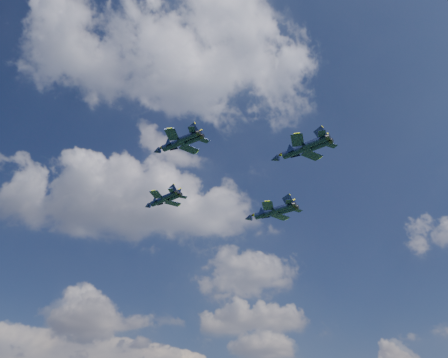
% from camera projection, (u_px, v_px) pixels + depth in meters
% --- Properties ---
extents(jet_lead, '(12.68, 12.16, 3.38)m').
position_uv_depth(jet_lead, '(159.00, 201.00, 120.31)').
color(jet_lead, black).
extents(jet_left, '(13.01, 10.98, 3.30)m').
position_uv_depth(jet_left, '(173.00, 145.00, 95.23)').
color(jet_left, black).
extents(jet_right, '(16.04, 13.57, 4.07)m').
position_uv_depth(jet_right, '(265.00, 213.00, 121.00)').
color(jet_right, black).
extents(jet_slot, '(14.76, 13.41, 3.84)m').
position_uv_depth(jet_slot, '(295.00, 151.00, 100.14)').
color(jet_slot, black).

